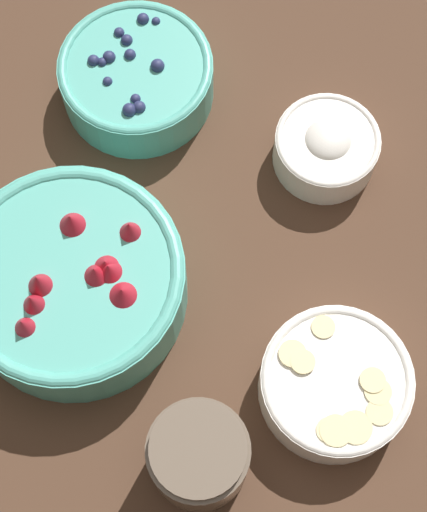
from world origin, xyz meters
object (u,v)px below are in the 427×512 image
Objects in this scene: bowl_strawberries at (72,281)px; jar_chocolate at (199,457)px; bowl_bananas at (335,384)px; bowl_blueberries at (137,76)px; bowl_cream at (326,147)px.

jar_chocolate is at bearing 40.34° from bowl_strawberries.
bowl_blueberries is at bearing -145.42° from bowl_bananas.
bowl_strawberries reaches higher than bowl_bananas.
bowl_strawberries is 2.02× the size of bowl_cream.
bowl_blueberries is 0.23m from bowl_cream.
bowl_strawberries is at bearing -54.85° from bowl_cream.
bowl_strawberries is 2.21× the size of jar_chocolate.
bowl_cream is at bearing 161.78° from jar_chocolate.
bowl_strawberries reaches higher than bowl_cream.
jar_chocolate is (0.08, -0.13, 0.02)m from bowl_bananas.
bowl_blueberries is 0.43m from jar_chocolate.
bowl_blueberries is 1.64× the size of jar_chocolate.
jar_chocolate reaches higher than bowl_blueberries.
bowl_cream is (-0.27, -0.01, -0.00)m from bowl_bananas.
bowl_bananas is at bearing 34.58° from bowl_blueberries.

